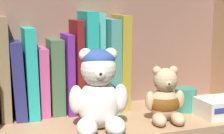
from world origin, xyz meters
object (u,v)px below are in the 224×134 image
at_px(book_11, 107,63).
at_px(small_product_box, 219,107).
at_px(pillar_candle, 186,100).
at_px(book_10, 97,61).
at_px(book_7, 66,72).
at_px(teddy_bear_smaller, 165,100).
at_px(book_2, 3,67).
at_px(book_5, 42,80).
at_px(book_9, 85,61).
at_px(book_12, 118,61).
at_px(book_8, 75,65).
at_px(book_4, 29,71).
at_px(book_6, 55,76).
at_px(book_3, 17,78).
at_px(teddy_bear_larger, 99,92).

height_order(book_11, small_product_box, book_11).
bearing_deg(pillar_candle, book_10, 152.02).
height_order(book_7, teddy_bear_smaller, book_7).
xyz_separation_m(book_2, book_7, (0.15, 0.00, -0.02)).
relative_size(book_5, book_11, 0.71).
height_order(book_9, teddy_bear_smaller, book_9).
relative_size(book_12, pillar_candle, 4.12).
bearing_deg(book_11, book_8, 180.00).
xyz_separation_m(book_9, book_12, (0.09, 0.00, -0.00)).
distance_m(book_8, teddy_bear_smaller, 0.24).
relative_size(book_7, book_12, 0.82).
xyz_separation_m(book_4, book_6, (0.06, 0.00, -0.01)).
relative_size(book_9, book_12, 1.04).
height_order(book_3, book_11, book_11).
relative_size(book_4, book_8, 0.93).
bearing_deg(book_3, teddy_bear_larger, -46.12).
bearing_deg(book_12, book_6, -180.00).
bearing_deg(book_8, pillar_candle, -22.46).
distance_m(book_6, book_9, 0.09).
relative_size(book_9, teddy_bear_smaller, 1.95).
distance_m(book_9, book_10, 0.03).
bearing_deg(book_7, book_2, 180.00).
height_order(book_8, teddy_bear_smaller, book_8).
distance_m(book_4, book_9, 0.14).
height_order(book_10, teddy_bear_smaller, book_10).
bearing_deg(book_8, book_4, -180.00).
distance_m(book_9, teddy_bear_smaller, 0.23).
relative_size(book_6, book_12, 0.77).
xyz_separation_m(teddy_bear_smaller, small_product_box, (0.14, -0.01, -0.03)).
xyz_separation_m(book_3, book_9, (0.17, 0.00, 0.03)).
distance_m(book_3, book_4, 0.03).
xyz_separation_m(book_2, book_3, (0.03, 0.00, -0.03)).
distance_m(book_8, book_10, 0.06).
xyz_separation_m(book_7, book_10, (0.08, 0.00, 0.02)).
xyz_separation_m(book_5, book_9, (0.11, 0.00, 0.04)).
bearing_deg(book_2, book_4, 0.00).
bearing_deg(book_9, pillar_candle, -24.87).
bearing_deg(book_10, small_product_box, -34.38).
relative_size(book_5, pillar_candle, 2.81).
distance_m(book_5, book_9, 0.12).
bearing_deg(book_6, book_10, 0.00).
distance_m(book_2, teddy_bear_smaller, 0.39).
distance_m(book_2, book_12, 0.29).
relative_size(book_3, teddy_bear_larger, 1.04).
xyz_separation_m(book_3, book_5, (0.06, 0.00, -0.01)).
relative_size(book_11, pillar_candle, 3.96).
height_order(book_2, book_12, same).
xyz_separation_m(book_5, book_8, (0.08, 0.00, 0.03)).
height_order(book_2, book_3, book_2).
height_order(book_8, book_12, book_12).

